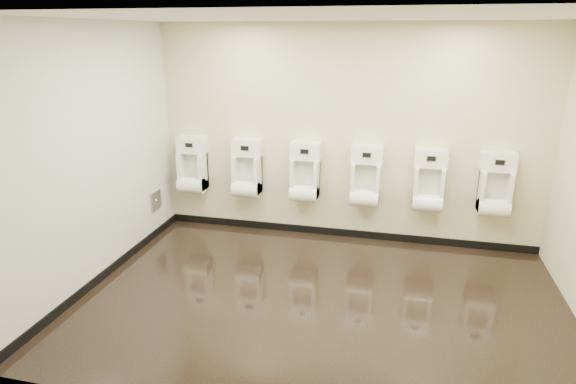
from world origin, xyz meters
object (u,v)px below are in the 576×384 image
object	(u,v)px
urinal_0	(192,169)
access_panel	(156,201)
urinal_2	(305,176)
urinal_5	(495,189)
urinal_1	(247,172)
urinal_3	(366,180)
urinal_4	(429,185)

from	to	relation	value
urinal_0	access_panel	bearing A→B (deg)	-132.21
urinal_2	urinal_5	xyz separation A→B (m)	(2.36, 0.00, 0.00)
access_panel	urinal_1	bearing A→B (deg)	19.43
urinal_0	urinal_5	xyz separation A→B (m)	(3.96, 0.00, 0.00)
urinal_0	urinal_1	distance (m)	0.80
urinal_3	urinal_4	distance (m)	0.78
urinal_3	urinal_5	world-z (taller)	same
urinal_0	urinal_3	distance (m)	2.40
urinal_0	urinal_1	size ratio (longest dim) A/B	1.00
urinal_0	urinal_4	xyz separation A→B (m)	(3.18, 0.00, 0.00)
urinal_0	urinal_4	distance (m)	3.18
access_panel	urinal_2	size ratio (longest dim) A/B	0.33
urinal_0	urinal_1	bearing A→B (deg)	0.00
urinal_1	urinal_2	xyz separation A→B (m)	(0.81, 0.00, 0.00)
urinal_1	urinal_3	bearing A→B (deg)	0.00
urinal_4	urinal_2	bearing A→B (deg)	180.00
access_panel	urinal_0	size ratio (longest dim) A/B	0.33
access_panel	urinal_5	bearing A→B (deg)	5.44
urinal_1	urinal_5	size ratio (longest dim) A/B	1.00
access_panel	urinal_5	xyz separation A→B (m)	(4.34, 0.41, 0.36)
access_panel	urinal_2	distance (m)	2.05
urinal_1	urinal_4	bearing A→B (deg)	0.00
urinal_3	urinal_4	world-z (taller)	same
urinal_0	urinal_2	distance (m)	1.60
urinal_3	urinal_4	bearing A→B (deg)	0.00
urinal_4	access_panel	bearing A→B (deg)	-173.37
access_panel	urinal_0	world-z (taller)	urinal_0
urinal_1	urinal_5	world-z (taller)	same
urinal_0	urinal_4	bearing A→B (deg)	0.00
urinal_4	urinal_5	distance (m)	0.78
access_panel	urinal_4	distance (m)	3.60
urinal_3	urinal_5	distance (m)	1.56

